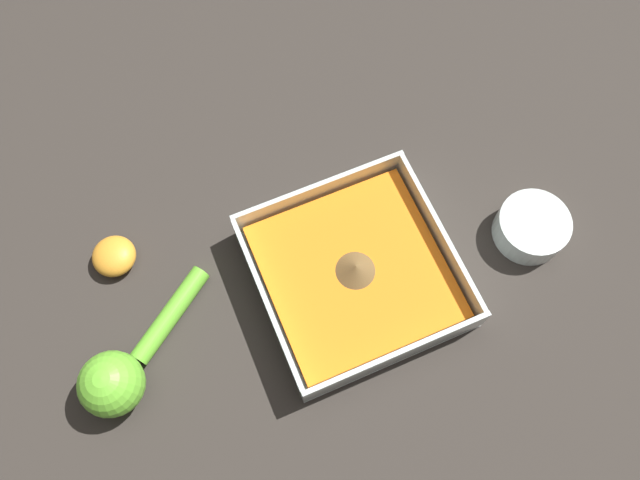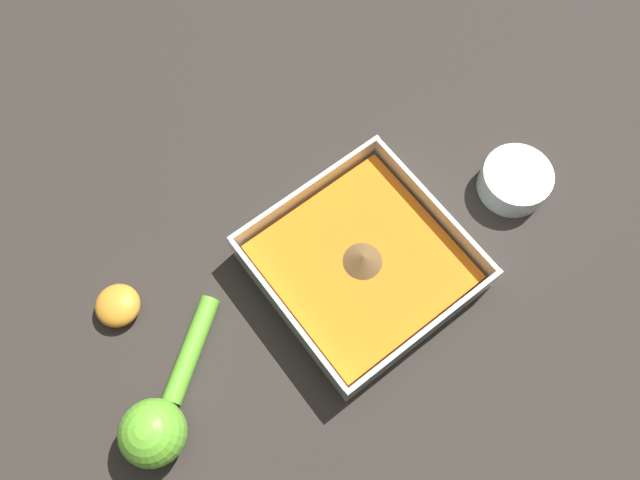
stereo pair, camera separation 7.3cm
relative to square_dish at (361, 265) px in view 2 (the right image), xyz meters
name	(u,v)px [view 2 (the right image)]	position (x,y,z in m)	size (l,w,h in m)	color
ground_plane	(366,276)	(0.00, -0.01, -0.02)	(4.00, 4.00, 0.00)	#332D28
square_dish	(361,265)	(0.00, 0.00, 0.00)	(0.24, 0.24, 0.06)	silver
spice_bowl	(514,181)	(0.24, -0.03, 0.00)	(0.09, 0.09, 0.04)	silver
lemon_squeezer	(159,420)	(-0.30, -0.01, 0.02)	(0.18, 0.15, 0.08)	#6BC633
lemon_half	(118,305)	(-0.27, 0.14, 0.00)	(0.06, 0.06, 0.03)	orange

